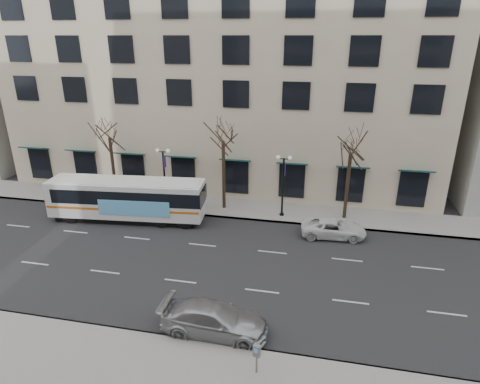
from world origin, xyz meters
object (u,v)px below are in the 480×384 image
(tree_far_mid, at_px, (223,129))
(tree_far_right, at_px, (352,142))
(tree_far_left, at_px, (108,127))
(lamp_post_left, at_px, (164,175))
(pay_station, at_px, (257,353))
(city_bus, at_px, (128,198))
(lamp_post_right, at_px, (283,183))
(white_pickup, at_px, (333,228))
(silver_car, at_px, (215,319))

(tree_far_mid, xyz_separation_m, tree_far_right, (10.00, -0.00, -0.48))
(tree_far_left, height_order, lamp_post_left, tree_far_left)
(tree_far_right, relative_size, pay_station, 5.53)
(tree_far_mid, height_order, city_bus, tree_far_mid)
(lamp_post_right, distance_m, white_pickup, 5.37)
(tree_far_right, bearing_deg, white_pickup, -105.70)
(white_pickup, height_order, pay_station, pay_station)
(tree_far_left, distance_m, tree_far_right, 20.00)
(lamp_post_right, bearing_deg, white_pickup, -32.90)
(lamp_post_right, bearing_deg, pay_station, -87.62)
(lamp_post_left, relative_size, pay_station, 3.58)
(tree_far_left, distance_m, lamp_post_right, 15.48)
(silver_car, height_order, white_pickup, silver_car)
(lamp_post_right, height_order, silver_car, lamp_post_right)
(city_bus, height_order, white_pickup, city_bus)
(tree_far_right, height_order, lamp_post_left, tree_far_right)
(tree_far_right, relative_size, white_pickup, 1.71)
(white_pickup, bearing_deg, city_bus, 86.65)
(city_bus, distance_m, silver_car, 15.36)
(lamp_post_left, bearing_deg, tree_far_left, 173.17)
(tree_far_mid, xyz_separation_m, lamp_post_left, (-4.99, -0.60, -3.96))
(tree_far_mid, bearing_deg, city_bus, -153.04)
(tree_far_left, relative_size, pay_station, 5.72)
(tree_far_left, bearing_deg, tree_far_mid, 0.00)
(tree_far_right, distance_m, white_pickup, 6.68)
(white_pickup, bearing_deg, lamp_post_right, 52.66)
(city_bus, bearing_deg, lamp_post_right, 8.28)
(silver_car, bearing_deg, city_bus, 42.35)
(lamp_post_right, bearing_deg, tree_far_left, 177.71)
(tree_far_mid, distance_m, lamp_post_left, 6.40)
(lamp_post_left, distance_m, white_pickup, 14.51)
(lamp_post_right, relative_size, pay_station, 3.58)
(white_pickup, bearing_deg, tree_far_right, -20.14)
(lamp_post_right, distance_m, silver_car, 14.67)
(white_pickup, xyz_separation_m, pay_station, (-3.39, -14.01, 0.55))
(tree_far_left, height_order, lamp_post_right, tree_far_left)
(tree_far_mid, xyz_separation_m, city_bus, (-6.97, -3.54, -5.08))
(tree_far_right, height_order, pay_station, tree_far_right)
(tree_far_left, distance_m, city_bus, 6.75)
(tree_far_mid, bearing_deg, tree_far_left, -180.00)
(white_pickup, bearing_deg, lamp_post_left, 74.94)
(tree_far_left, bearing_deg, white_pickup, -9.63)
(city_bus, height_order, silver_car, city_bus)
(silver_car, distance_m, white_pickup, 13.14)
(tree_far_left, height_order, tree_far_right, tree_far_left)
(tree_far_right, distance_m, lamp_post_left, 15.40)
(tree_far_left, xyz_separation_m, silver_car, (13.22, -15.00, -5.92))
(silver_car, xyz_separation_m, pay_station, (2.48, -2.25, 0.42))
(silver_car, bearing_deg, tree_far_left, 42.10)
(pay_station, bearing_deg, tree_far_mid, 120.85)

